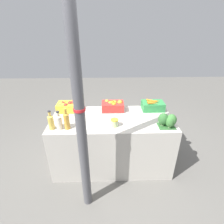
{
  "coord_description": "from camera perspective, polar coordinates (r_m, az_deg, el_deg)",
  "views": [
    {
      "loc": [
        -0.06,
        -2.23,
        2.1
      ],
      "look_at": [
        0.0,
        0.0,
        0.95
      ],
      "focal_mm": 28.0,
      "sensor_mm": 36.0,
      "label": 1
    }
  ],
  "objects": [
    {
      "name": "ground_plane",
      "position": [
        3.06,
        0.0,
        -15.94
      ],
      "size": [
        10.0,
        10.0,
        0.0
      ],
      "primitive_type": "plane",
      "color": "#605E59"
    },
    {
      "name": "market_table",
      "position": [
        2.79,
        0.0,
        -9.6
      ],
      "size": [
        1.77,
        0.81,
        0.85
      ],
      "primitive_type": "cube",
      "color": "#B7B2A8",
      "rests_on": "ground_plane"
    },
    {
      "name": "support_pole",
      "position": [
        1.74,
        -10.44,
        -1.18
      ],
      "size": [
        0.12,
        0.12,
        2.56
      ],
      "color": "#4C4C51",
      "rests_on": "ground_plane"
    },
    {
      "name": "apple_crate",
      "position": [
        2.82,
        -14.17,
        1.88
      ],
      "size": [
        0.34,
        0.23,
        0.17
      ],
      "color": "gold",
      "rests_on": "market_table"
    },
    {
      "name": "orange_crate",
      "position": [
        2.76,
        0.3,
        2.1
      ],
      "size": [
        0.34,
        0.23,
        0.17
      ],
      "color": "red",
      "rests_on": "market_table"
    },
    {
      "name": "carrot_crate",
      "position": [
        2.85,
        13.18,
        2.08
      ],
      "size": [
        0.34,
        0.23,
        0.17
      ],
      "color": "#2D8442",
      "rests_on": "market_table"
    },
    {
      "name": "broccoli_pile",
      "position": [
        2.41,
        17.47,
        -2.59
      ],
      "size": [
        0.23,
        0.19,
        0.19
      ],
      "color": "#2D602D",
      "rests_on": "market_table"
    },
    {
      "name": "juice_bottle_golden",
      "position": [
        2.39,
        -19.31,
        -2.95
      ],
      "size": [
        0.07,
        0.07,
        0.26
      ],
      "color": "gold",
      "rests_on": "market_table"
    },
    {
      "name": "juice_bottle_cloudy",
      "position": [
        2.36,
        -16.95,
        -3.01
      ],
      "size": [
        0.08,
        0.08,
        0.26
      ],
      "color": "beige",
      "rests_on": "market_table"
    },
    {
      "name": "juice_bottle_amber",
      "position": [
        2.33,
        -14.61,
        -2.64
      ],
      "size": [
        0.07,
        0.07,
        0.3
      ],
      "color": "gold",
      "rests_on": "market_table"
    },
    {
      "name": "pickle_jar",
      "position": [
        2.34,
        0.84,
        -3.49
      ],
      "size": [
        0.1,
        0.1,
        0.1
      ],
      "color": "#B2C684",
      "rests_on": "market_table"
    }
  ]
}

